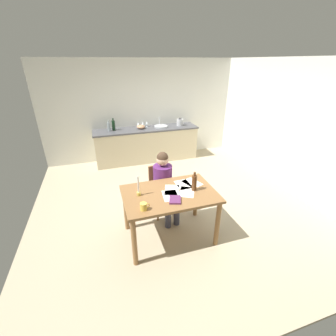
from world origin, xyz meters
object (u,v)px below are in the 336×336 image
Objects in this scene: coffee_mug at (144,206)px; mixing_bowl at (141,127)px; bottle_oil at (109,127)px; bottle_vinegar at (113,125)px; book_magazine at (175,200)px; stovetop_kettle at (180,122)px; wine_bottle_on_table at (194,183)px; wine_glass_back_left at (138,124)px; chair_at_table at (161,187)px; candlestick at (139,190)px; person_seated at (164,182)px; dining_table at (170,200)px; wine_glass_by_kettle at (143,123)px; sink_unit at (161,126)px; wine_glass_near_sink at (147,123)px.

coffee_mug is 3.49m from mixing_bowl.
bottle_oil is 0.87× the size of bottle_vinegar.
book_magazine is 3.58m from stovetop_kettle.
bottle_oil is at bearing 92.44° from coffee_mug.
wine_bottle_on_table reaches higher than wine_glass_back_left.
wine_bottle_on_table is 1.10× the size of bottle_oil.
chair_at_table is 2.50m from mixing_bowl.
person_seated is at bearing 41.86° from candlestick.
dining_table is 8.70× the size of wine_glass_by_kettle.
sink_unit is at bearing 96.16° from book_magazine.
coffee_mug is at bearing -90.85° from candlestick.
stovetop_kettle reaches higher than book_magazine.
wine_bottle_on_table is at bearing 45.19° from book_magazine.
bottle_oil is at bearing 178.71° from mixing_bowl.
chair_at_table is at bearing -95.30° from wine_glass_by_kettle.
chair_at_table is 4.03× the size of stovetop_kettle.
bottle_vinegar is 1.39× the size of mixing_bowl.
wine_glass_by_kettle is (0.22, 2.72, 0.33)m from person_seated.
candlestick is 1.38× the size of mixing_bowl.
coffee_mug reaches higher than chair_at_table.
chair_at_table is at bearing -75.17° from bottle_oil.
bottle_oil is at bearing 106.68° from wine_bottle_on_table.
bottle_oil is 1.74× the size of wine_glass_near_sink.
book_magazine is (-0.07, -0.75, 0.13)m from person_seated.
chair_at_table reaches higher than book_magazine.
bottle_oil is 0.82m from mixing_bowl.
wine_glass_near_sink and wine_glass_back_left have the same top height.
wine_bottle_on_table is 1.90× the size of wine_glass_near_sink.
wine_glass_back_left is at bearing 108.06° from mixing_bowl.
candlestick is 1.56× the size of book_magazine.
wine_glass_near_sink is 0.23m from wine_glass_back_left.
wine_bottle_on_table is at bearing 17.31° from coffee_mug.
sink_unit reaches higher than wine_glass_near_sink.
coffee_mug is at bearing -122.45° from person_seated.
candlestick is at bearing -138.14° from person_seated.
candlestick is 1.98× the size of wine_glass_back_left.
wine_bottle_on_table reaches higher than wine_glass_by_kettle.
wine_bottle_on_table is at bearing -63.52° from person_seated.
wine_glass_near_sink is (0.34, 2.72, 0.33)m from person_seated.
wine_bottle_on_table is 3.30m from wine_glass_near_sink.
book_magazine is at bearing -111.49° from stovetop_kettle.
chair_at_table is 0.88m from candlestick.
chair_at_table is 4.02× the size of mixing_bowl.
wine_glass_by_kettle reaches higher than dining_table.
wine_glass_back_left is (0.10, 2.72, 0.33)m from person_seated.
wine_bottle_on_table is at bearing -73.32° from bottle_oil.
coffee_mug is at bearing -100.04° from wine_glass_back_left.
chair_at_table is 3.03× the size of wine_bottle_on_table.
stovetop_kettle is 0.91m from wine_glass_near_sink.
sink_unit is 1.63× the size of mixing_bowl.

